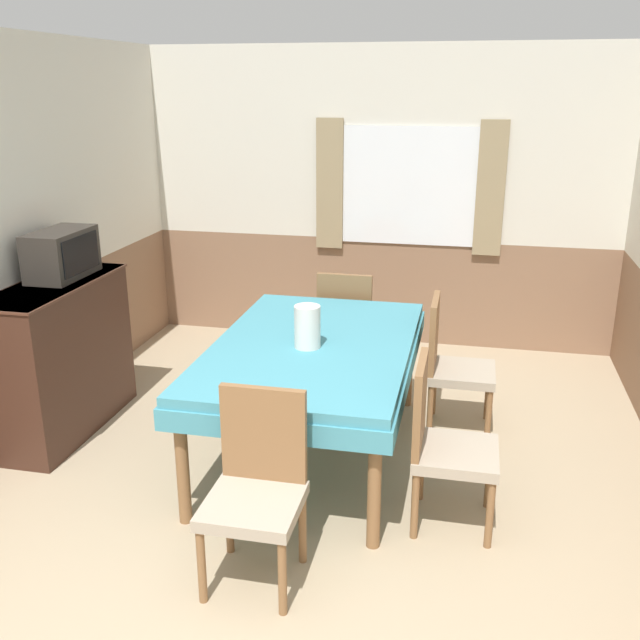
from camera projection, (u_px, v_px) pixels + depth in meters
wall_back at (381, 199)px, 6.27m from camera, size 4.54×0.10×2.60m
wall_left at (24, 237)px, 4.74m from camera, size 0.05×4.58×2.60m
dining_table at (313, 358)px, 4.39m from camera, size 1.22×1.94×0.76m
chair_head_near at (257, 484)px, 3.34m from camera, size 0.44×0.44×0.92m
chair_head_window at (347, 324)px, 5.56m from camera, size 0.44×0.44×0.92m
chair_right_near at (443, 440)px, 3.75m from camera, size 0.44×0.44×0.92m
chair_right_far at (452, 362)px, 4.81m from camera, size 0.44×0.44×0.92m
sideboard at (61, 357)px, 4.79m from camera, size 0.46×1.20×1.04m
tv at (62, 254)px, 4.74m from camera, size 0.29×0.52×0.32m
vase at (307, 327)px, 4.25m from camera, size 0.16×0.16×0.26m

